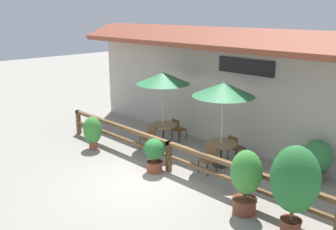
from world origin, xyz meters
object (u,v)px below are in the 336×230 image
Objects in this scene: chair_near_wallside at (178,128)px; potted_plant_entrance_palm at (92,131)px; potted_plant_corner_fern at (246,178)px; patio_umbrella_middle at (224,90)px; chair_near_streetside at (149,137)px; potted_plant_tall_tropical at (154,153)px; chair_middle_wallside at (235,147)px; potted_plant_broad_leaf at (295,182)px; potted_plant_small_flowering at (317,159)px; dining_table_near at (163,128)px; chair_middle_streetside at (209,158)px; dining_table_middle at (221,147)px; patio_umbrella_near at (163,78)px.

chair_near_wallside is 3.19m from potted_plant_entrance_palm.
patio_umbrella_middle is at bearing 138.90° from potted_plant_corner_fern.
potted_plant_corner_fern is at bearing 154.69° from chair_near_wallside.
chair_near_streetside is 1.97m from potted_plant_tall_tropical.
potted_plant_tall_tropical is at bearing 70.97° from chair_middle_wallside.
potted_plant_entrance_palm reaches higher than chair_near_wallside.
chair_middle_wallside is at bearing 141.66° from potted_plant_broad_leaf.
potted_plant_small_flowering is (3.74, 2.87, 0.09)m from potted_plant_tall_tropical.
patio_umbrella_middle is at bearing -1.41° from dining_table_near.
dining_table_near is at bearing 18.96° from chair_middle_wallside.
potted_plant_broad_leaf reaches higher than potted_plant_corner_fern.
chair_middle_streetside and chair_middle_wallside have the same top height.
potted_plant_small_flowering reaches higher than chair_near_wallside.
dining_table_middle is at bearing 98.80° from chair_middle_streetside.
potted_plant_entrance_palm is at bearing -133.45° from chair_near_streetside.
chair_middle_wallside is 4.99m from potted_plant_entrance_palm.
patio_umbrella_near reaches higher than chair_middle_streetside.
potted_plant_broad_leaf is (6.14, -2.06, 0.66)m from dining_table_near.
patio_umbrella_near reaches higher than potted_plant_tall_tropical.
dining_table_middle is 0.60× the size of potted_plant_corner_fern.
patio_umbrella_near is at bearing 167.13° from chair_middle_streetside.
chair_middle_wallside is at bearing 86.22° from dining_table_middle.
chair_near_wallside is at bearing 154.01° from chair_middle_streetside.
dining_table_near is 2.55m from potted_plant_entrance_palm.
chair_middle_wallside is (2.67, -0.08, 0.00)m from chair_near_wallside.
patio_umbrella_middle is 2.85m from potted_plant_tall_tropical.
chair_near_wallside is at bearing 62.15° from potted_plant_entrance_palm.
dining_table_middle is 2.81m from potted_plant_small_flowering.
potted_plant_tall_tropical is (1.57, -1.19, 0.13)m from chair_near_streetside.
chair_middle_wallside is at bearing 33.36° from potted_plant_entrance_palm.
chair_middle_wallside is (0.05, 0.69, -0.14)m from dining_table_middle.
potted_plant_small_flowering reaches higher than dining_table_middle.
chair_middle_wallside is at bearing 93.72° from chair_middle_streetside.
patio_umbrella_near reaches higher than chair_middle_wallside.
chair_middle_streetside is 4.41m from potted_plant_entrance_palm.
chair_middle_wallside is 0.67× the size of potted_plant_small_flowering.
potted_plant_tall_tropical is 4.72m from potted_plant_small_flowering.
patio_umbrella_near is 3.23× the size of chair_near_streetside.
potted_plant_tall_tropical reaches higher than dining_table_near.
potted_plant_tall_tropical is at bearing -121.89° from patio_umbrella_middle.
potted_plant_small_flowering is at bearing 36.88° from chair_middle_streetside.
dining_table_middle is 0.81× the size of potted_plant_entrance_palm.
potted_plant_corner_fern is 1.35× the size of potted_plant_entrance_palm.
potted_plant_entrance_palm reaches higher than chair_middle_streetside.
chair_near_streetside and chair_near_wallside have the same top height.
chair_middle_streetside is at bearing 0.46° from chair_near_streetside.
potted_plant_tall_tropical reaches higher than chair_near_wallside.
patio_umbrella_middle is 2.56× the size of potted_plant_tall_tropical.
chair_middle_wallside is at bearing -172.19° from potted_plant_small_flowering.
dining_table_near is 0.92× the size of potted_plant_tall_tropical.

